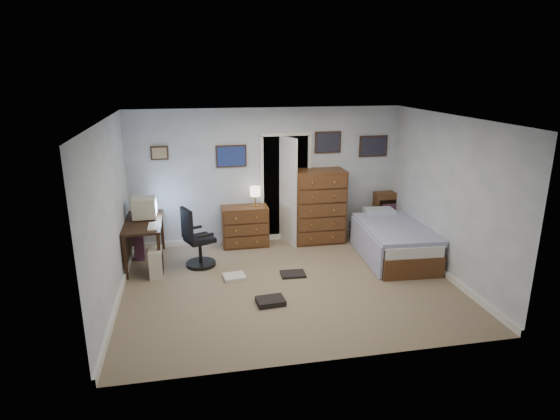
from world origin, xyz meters
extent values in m
cube|color=gray|center=(0.00, 0.00, -0.01)|extent=(5.00, 4.00, 0.02)
cube|color=black|center=(-2.20, 1.27, 0.73)|extent=(0.61, 1.30, 0.04)
cube|color=black|center=(-2.45, 0.66, 0.35)|extent=(0.05, 0.05, 0.71)
cube|color=black|center=(-1.94, 0.67, 0.35)|extent=(0.05, 0.05, 0.71)
cube|color=black|center=(-2.46, 1.88, 0.35)|extent=(0.05, 0.05, 0.71)
cube|color=black|center=(-1.95, 1.88, 0.35)|extent=(0.05, 0.05, 0.71)
cube|color=black|center=(-2.48, 1.27, 0.40)|extent=(0.04, 1.19, 0.50)
cube|color=beige|center=(-2.18, 1.42, 0.93)|extent=(0.38, 0.36, 0.34)
cube|color=#8CB2F2|center=(-1.99, 1.42, 0.93)|extent=(0.01, 0.28, 0.22)
cube|color=beige|center=(-2.18, 1.42, 0.76)|extent=(0.25, 0.25, 0.02)
cube|color=beige|center=(-2.02, 0.92, 0.76)|extent=(0.15, 0.40, 0.02)
cube|color=beige|center=(-2.00, 0.72, 0.22)|extent=(0.20, 0.42, 0.45)
cube|color=black|center=(-1.90, 0.72, 0.22)|extent=(0.01, 0.30, 0.35)
cylinder|color=black|center=(-1.30, 0.99, 0.03)|extent=(0.65, 0.65, 0.06)
cylinder|color=black|center=(-1.30, 0.99, 0.24)|extent=(0.07, 0.07, 0.38)
cube|color=black|center=(-1.30, 0.99, 0.47)|extent=(0.55, 0.55, 0.08)
cube|color=black|center=(-1.49, 0.91, 0.76)|extent=(0.20, 0.37, 0.52)
cube|color=black|center=(-1.21, 0.78, 0.60)|extent=(0.28, 0.15, 0.04)
cube|color=black|center=(-1.39, 1.20, 0.60)|extent=(0.28, 0.15, 0.04)
cube|color=maroon|center=(-2.32, 1.45, 0.41)|extent=(0.16, 0.16, 0.81)
cube|color=#5B301C|center=(-0.45, 1.77, 0.37)|extent=(0.84, 0.43, 0.75)
cylinder|color=gold|center=(-0.25, 1.77, 0.76)|extent=(0.11, 0.11, 0.02)
cylinder|color=gold|center=(-0.25, 1.77, 0.87)|extent=(0.02, 0.02, 0.22)
cylinder|color=beige|center=(-0.25, 1.77, 1.03)|extent=(0.19, 0.19, 0.17)
cube|color=black|center=(0.35, 2.30, 1.00)|extent=(0.90, 0.60, 2.00)
cube|color=white|center=(-0.10, 1.97, 1.00)|extent=(0.06, 0.05, 2.00)
cube|color=white|center=(0.80, 1.97, 1.00)|extent=(0.06, 0.05, 2.00)
cube|color=white|center=(0.35, 1.97, 2.02)|extent=(0.96, 0.05, 0.06)
cube|color=white|center=(0.31, 1.86, 1.00)|extent=(0.31, 0.77, 2.00)
sphere|color=gold|center=(0.62, 1.71, 1.00)|extent=(0.06, 0.06, 0.06)
cube|color=#5B301C|center=(0.93, 1.75, 0.69)|extent=(0.95, 0.57, 1.38)
cube|color=#5B301C|center=(2.59, 1.88, 0.43)|extent=(0.96, 0.26, 0.86)
cube|color=black|center=(2.59, 1.80, 0.59)|extent=(0.88, 0.12, 0.29)
cube|color=maroon|center=(2.59, 1.80, 0.56)|extent=(0.77, 0.13, 0.21)
cube|color=#5B301C|center=(2.00, 0.75, 0.17)|extent=(1.10, 2.02, 0.34)
cube|color=white|center=(2.00, 0.75, 0.43)|extent=(1.06, 1.98, 0.18)
cube|color=#565AA1|center=(1.99, 0.66, 0.54)|extent=(1.14, 1.73, 0.10)
cube|color=#565AA1|center=(1.47, 0.69, 0.28)|extent=(0.14, 1.67, 0.53)
cube|color=#83ADD3|center=(2.04, 1.49, 0.58)|extent=(0.56, 0.41, 0.13)
cube|color=#331E11|center=(-1.90, 1.98, 1.75)|extent=(0.30, 0.03, 0.24)
cube|color=brown|center=(-1.90, 1.96, 1.75)|extent=(0.25, 0.01, 0.19)
cube|color=#331E11|center=(-0.65, 1.98, 1.65)|extent=(0.55, 0.03, 0.40)
cube|color=#0B284D|center=(-0.65, 1.96, 1.65)|extent=(0.50, 0.01, 0.35)
cube|color=#331E11|center=(1.15, 1.98, 1.85)|extent=(0.50, 0.03, 0.40)
cube|color=black|center=(1.15, 1.96, 1.85)|extent=(0.45, 0.01, 0.35)
cube|color=#331E11|center=(2.05, 1.98, 1.75)|extent=(0.55, 0.03, 0.40)
cube|color=black|center=(2.05, 1.96, 1.75)|extent=(0.50, 0.01, 0.35)
cube|color=black|center=(0.13, 0.31, 0.02)|extent=(0.40, 0.30, 0.04)
cube|color=black|center=(-0.39, -0.56, 0.04)|extent=(0.41, 0.32, 0.08)
cube|color=silver|center=(-0.80, 0.38, 0.02)|extent=(0.37, 0.32, 0.05)
camera|label=1|loc=(-1.39, -6.36, 3.14)|focal=30.00mm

